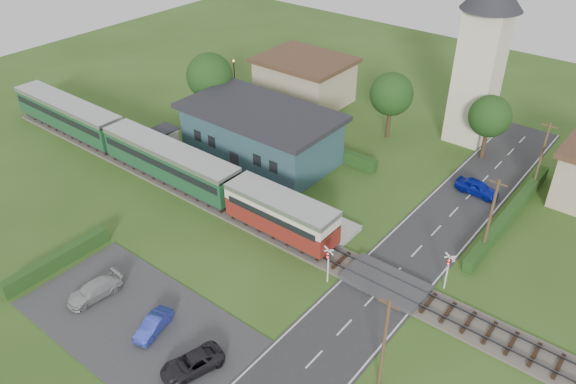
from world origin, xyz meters
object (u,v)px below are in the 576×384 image
Objects in this scene: station_building at (261,133)px; car_on_road at (477,187)px; train at (148,151)px; pedestrian_far at (185,155)px; house_west at (304,80)px; car_park_silver at (94,290)px; car_park_blue at (153,325)px; car_park_dark at (192,364)px; crossing_signal_near at (328,260)px; crossing_signal_far at (448,266)px; pedestrian_near at (277,194)px; church_tower at (483,48)px; equipment_hut at (165,139)px.

station_building reaches higher than car_on_road.
train is (-6.81, -8.99, -0.52)m from station_building.
pedestrian_far is at bearing 120.44° from car_on_road.
house_west is 38.42m from car_park_silver.
car_on_road is 1.21× the size of car_park_blue.
train reaches higher than car_park_silver.
crossing_signal_near is at bearing 97.41° from car_park_dark.
crossing_signal_far is (30.41, 2.39, -0.04)m from train.
pedestrian_near is at bearing 150.12° from crossing_signal_near.
car_park_silver is 2.25× the size of pedestrian_near.
car_park_dark is at bearing -118.41° from crossing_signal_far.
crossing_signal_near is at bearing 46.35° from car_park_blue.
pedestrian_far is at bearing 166.24° from crossing_signal_near.
church_tower is 41.23m from car_park_blue.
equipment_hut is 0.78× the size of crossing_signal_far.
crossing_signal_far is at bearing 33.69° from crossing_signal_near.
house_west is 5.90× the size of pedestrian_near.
car_park_blue is at bearing -67.72° from house_west.
crossing_signal_far is at bearing -178.46° from pedestrian_near.
crossing_signal_near is 18.94m from car_on_road.
crossing_signal_near reaches higher than car_park_blue.
train reaches higher than car_park_blue.
station_building reaches higher than car_park_blue.
car_park_silver reaches higher than car_park_dark.
train is at bearing 134.35° from car_park_silver.
pedestrian_near is (15.06, -0.24, -0.38)m from equipment_hut.
station_building is 14.87m from house_west.
house_west reaches higher than car_park_blue.
station_building is at bearing -70.35° from house_west.
train reaches higher than pedestrian_near.
house_west is 39.82m from car_park_blue.
station_building reaches higher than crossing_signal_far.
equipment_hut reaches higher than car_park_dark.
church_tower reaches higher than pedestrian_far.
car_park_dark is at bearing -62.48° from house_west.
car_park_dark is (19.50, -37.43, -2.15)m from house_west.
train is at bearing -129.99° from church_tower.
car_park_blue is 22.11m from pedestrian_far.
car_park_blue is 1.93× the size of pedestrian_far.
car_park_dark is at bearing -22.76° from car_park_blue.
crossing_signal_far is at bearing -1.46° from equipment_hut.
car_park_blue is 17.04m from pedestrian_near.
crossing_signal_far is at bearing -15.63° from station_building.
pedestrian_near reaches higher than car_park_silver.
church_tower is (21.81, 26.00, 8.05)m from train.
pedestrian_near reaches higher than car_park_dark.
pedestrian_far is (-14.67, 16.53, 0.68)m from car_park_blue.
house_west reaches higher than car_park_dark.
church_tower is 21.55m from house_west.
pedestrian_near is (-3.01, 16.75, 0.74)m from car_park_blue.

